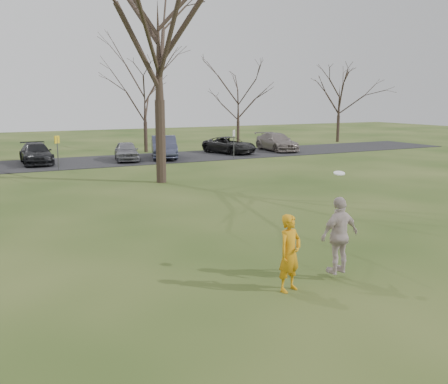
% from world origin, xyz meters
% --- Properties ---
extents(ground, '(120.00, 120.00, 0.00)m').
position_xyz_m(ground, '(0.00, 0.00, 0.00)').
color(ground, '#1E380F').
rests_on(ground, ground).
extents(parking_strip, '(62.00, 6.50, 0.04)m').
position_xyz_m(parking_strip, '(0.00, 25.00, 0.02)').
color(parking_strip, black).
rests_on(parking_strip, ground).
extents(player_defender, '(0.74, 0.58, 1.76)m').
position_xyz_m(player_defender, '(-0.56, -0.33, 0.88)').
color(player_defender, orange).
rests_on(player_defender, ground).
extents(car_3, '(1.95, 4.63, 1.33)m').
position_xyz_m(car_3, '(-2.82, 25.56, 0.71)').
color(car_3, black).
rests_on(car_3, parking_strip).
extents(car_4, '(2.31, 4.06, 1.30)m').
position_xyz_m(car_4, '(2.93, 24.48, 0.69)').
color(car_4, slate).
rests_on(car_4, parking_strip).
extents(car_5, '(3.03, 5.09, 1.59)m').
position_xyz_m(car_5, '(5.74, 24.64, 0.83)').
color(car_5, '#33374D').
rests_on(car_5, parking_strip).
extents(car_6, '(3.36, 5.01, 1.28)m').
position_xyz_m(car_6, '(11.42, 25.34, 0.68)').
color(car_6, black).
rests_on(car_6, parking_strip).
extents(car_7, '(2.40, 5.07, 1.43)m').
position_xyz_m(car_7, '(15.77, 25.32, 0.75)').
color(car_7, gray).
rests_on(car_7, parking_strip).
extents(catching_play, '(1.12, 0.61, 2.44)m').
position_xyz_m(catching_play, '(0.92, -0.24, 1.09)').
color(catching_play, '#C1AFAD').
rests_on(catching_play, ground).
extents(sign_yellow, '(0.35, 0.35, 2.08)m').
position_xyz_m(sign_yellow, '(-2.00, 22.00, 1.45)').
color(sign_yellow, '#47474C').
rests_on(sign_yellow, ground).
extents(sign_white, '(0.35, 0.35, 2.08)m').
position_xyz_m(sign_white, '(10.00, 22.00, 1.45)').
color(sign_white, '#47474C').
rests_on(sign_white, ground).
extents(big_tree, '(9.00, 9.00, 14.00)m').
position_xyz_m(big_tree, '(2.00, 15.00, 7.00)').
color(big_tree, '#352821').
rests_on(big_tree, ground).
extents(small_tree_row, '(55.00, 5.90, 8.50)m').
position_xyz_m(small_tree_row, '(4.38, 30.06, 3.89)').
color(small_tree_row, '#352821').
rests_on(small_tree_row, ground).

